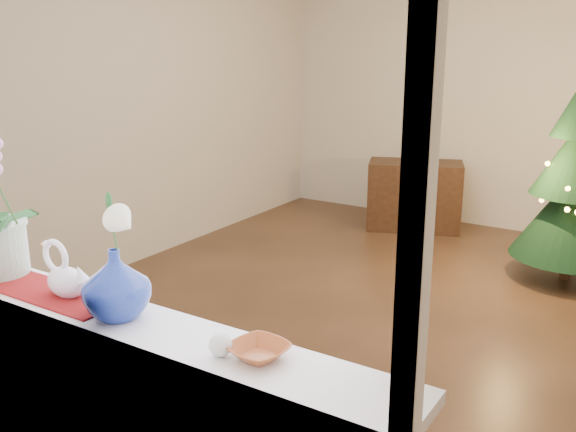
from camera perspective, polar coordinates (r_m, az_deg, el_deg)
name	(u,v)px	position (r m, az deg, el deg)	size (l,w,h in m)	color
ground	(391,316)	(4.42, 9.16, -8.80)	(5.00, 5.00, 0.00)	#342315
wall_back	(507,88)	(6.42, 18.88, 10.68)	(4.50, 0.10, 2.70)	beige
wall_front	(70,196)	(2.03, -18.82, 1.67)	(4.50, 0.10, 2.70)	beige
wall_left	(138,97)	(5.34, -13.21, 10.26)	(0.10, 5.00, 2.70)	beige
windowsill	(114,319)	(2.25, -15.22, -8.83)	(2.20, 0.26, 0.04)	white
window_frame	(67,76)	(2.00, -19.03, 11.66)	(2.22, 0.06, 1.60)	white
runner	(40,289)	(2.52, -21.15, -6.11)	(0.70, 0.20, 0.01)	maroon
swan	(65,271)	(2.40, -19.18, -4.62)	(0.23, 0.10, 0.19)	white
blue_vase	(116,279)	(2.16, -15.07, -5.41)	(0.26, 0.26, 0.27)	navy
lily	(110,209)	(2.09, -15.52, 0.64)	(0.15, 0.09, 0.20)	white
paperweight	(220,345)	(1.89, -6.03, -11.32)	(0.07, 0.07, 0.07)	silver
amber_dish	(259,352)	(1.88, -2.62, -12.00)	(0.14, 0.14, 0.04)	brown
xmas_tree	(576,178)	(5.25, 24.26, 3.08)	(0.87, 0.87, 1.59)	black
side_table	(414,196)	(6.34, 11.16, 1.80)	(0.88, 0.44, 0.66)	black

